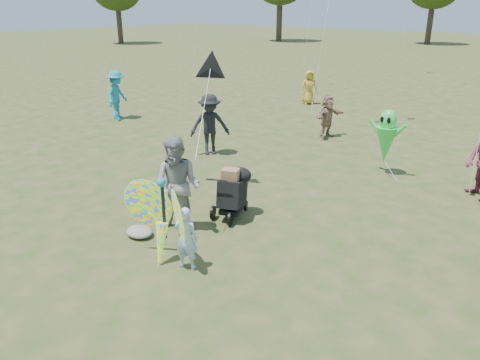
{
  "coord_description": "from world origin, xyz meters",
  "views": [
    {
      "loc": [
        5.16,
        -4.96,
        4.25
      ],
      "look_at": [
        -0.2,
        1.5,
        1.1
      ],
      "focal_mm": 35.0,
      "sensor_mm": 36.0,
      "label": 1
    }
  ],
  "objects_px": {
    "adult_man": "(178,186)",
    "crowd_i": "(117,95)",
    "child_girl": "(186,238)",
    "jogging_stroller": "(234,190)",
    "butterfly_kite": "(162,221)",
    "crowd_g": "(309,87)",
    "crowd_b": "(210,125)",
    "crowd_d": "(327,116)",
    "alien_kite": "(386,139)"
  },
  "relations": [
    {
      "from": "crowd_i",
      "to": "crowd_b",
      "type": "bearing_deg",
      "value": -124.35
    },
    {
      "from": "crowd_d",
      "to": "butterfly_kite",
      "type": "xyz_separation_m",
      "value": [
        1.98,
        -9.12,
        0.06
      ]
    },
    {
      "from": "crowd_b",
      "to": "jogging_stroller",
      "type": "distance_m",
      "value": 4.55
    },
    {
      "from": "child_girl",
      "to": "crowd_d",
      "type": "bearing_deg",
      "value": -97.94
    },
    {
      "from": "crowd_g",
      "to": "jogging_stroller",
      "type": "distance_m",
      "value": 12.57
    },
    {
      "from": "child_girl",
      "to": "crowd_d",
      "type": "xyz_separation_m",
      "value": [
        -2.47,
        9.03,
        0.15
      ]
    },
    {
      "from": "crowd_d",
      "to": "butterfly_kite",
      "type": "bearing_deg",
      "value": -159.26
    },
    {
      "from": "crowd_g",
      "to": "butterfly_kite",
      "type": "xyz_separation_m",
      "value": [
        5.49,
        -13.62,
        0.02
      ]
    },
    {
      "from": "crowd_g",
      "to": "crowd_i",
      "type": "height_order",
      "value": "crowd_i"
    },
    {
      "from": "crowd_b",
      "to": "crowd_d",
      "type": "bearing_deg",
      "value": 17.38
    },
    {
      "from": "child_girl",
      "to": "crowd_d",
      "type": "distance_m",
      "value": 9.36
    },
    {
      "from": "crowd_g",
      "to": "alien_kite",
      "type": "xyz_separation_m",
      "value": [
        6.56,
        -6.82,
        0.21
      ]
    },
    {
      "from": "adult_man",
      "to": "butterfly_kite",
      "type": "xyz_separation_m",
      "value": [
        0.61,
        -0.95,
        -0.2
      ]
    },
    {
      "from": "crowd_b",
      "to": "crowd_i",
      "type": "relative_size",
      "value": 0.97
    },
    {
      "from": "adult_man",
      "to": "crowd_g",
      "type": "distance_m",
      "value": 13.58
    },
    {
      "from": "adult_man",
      "to": "crowd_b",
      "type": "xyz_separation_m",
      "value": [
        -3.09,
        4.2,
        -0.07
      ]
    },
    {
      "from": "crowd_g",
      "to": "jogging_stroller",
      "type": "xyz_separation_m",
      "value": [
        5.24,
        -11.42,
        -0.14
      ]
    },
    {
      "from": "crowd_d",
      "to": "child_girl",
      "type": "bearing_deg",
      "value": -156.23
    },
    {
      "from": "adult_man",
      "to": "jogging_stroller",
      "type": "relative_size",
      "value": 1.7
    },
    {
      "from": "crowd_d",
      "to": "crowd_i",
      "type": "height_order",
      "value": "crowd_i"
    },
    {
      "from": "child_girl",
      "to": "crowd_g",
      "type": "distance_m",
      "value": 14.79
    },
    {
      "from": "crowd_i",
      "to": "crowd_d",
      "type": "bearing_deg",
      "value": -93.71
    },
    {
      "from": "crowd_g",
      "to": "crowd_d",
      "type": "bearing_deg",
      "value": -96.7
    },
    {
      "from": "adult_man",
      "to": "crowd_g",
      "type": "xyz_separation_m",
      "value": [
        -4.89,
        12.67,
        -0.22
      ]
    },
    {
      "from": "adult_man",
      "to": "crowd_d",
      "type": "distance_m",
      "value": 8.28
    },
    {
      "from": "alien_kite",
      "to": "child_girl",
      "type": "bearing_deg",
      "value": -94.93
    },
    {
      "from": "crowd_g",
      "to": "crowd_i",
      "type": "relative_size",
      "value": 0.81
    },
    {
      "from": "child_girl",
      "to": "crowd_d",
      "type": "height_order",
      "value": "crowd_d"
    },
    {
      "from": "crowd_i",
      "to": "jogging_stroller",
      "type": "distance_m",
      "value": 10.35
    },
    {
      "from": "crowd_b",
      "to": "crowd_g",
      "type": "relative_size",
      "value": 1.2
    },
    {
      "from": "adult_man",
      "to": "crowd_i",
      "type": "height_order",
      "value": "adult_man"
    },
    {
      "from": "child_girl",
      "to": "crowd_i",
      "type": "distance_m",
      "value": 11.98
    },
    {
      "from": "crowd_g",
      "to": "crowd_i",
      "type": "xyz_separation_m",
      "value": [
        -4.26,
        -7.33,
        0.18
      ]
    },
    {
      "from": "jogging_stroller",
      "to": "adult_man",
      "type": "bearing_deg",
      "value": -130.43
    },
    {
      "from": "crowd_b",
      "to": "crowd_g",
      "type": "bearing_deg",
      "value": 52.76
    },
    {
      "from": "butterfly_kite",
      "to": "alien_kite",
      "type": "relative_size",
      "value": 1.0
    },
    {
      "from": "butterfly_kite",
      "to": "alien_kite",
      "type": "height_order",
      "value": "alien_kite"
    },
    {
      "from": "crowd_g",
      "to": "alien_kite",
      "type": "distance_m",
      "value": 9.46
    },
    {
      "from": "child_girl",
      "to": "alien_kite",
      "type": "relative_size",
      "value": 0.65
    },
    {
      "from": "crowd_d",
      "to": "crowd_g",
      "type": "height_order",
      "value": "crowd_g"
    },
    {
      "from": "jogging_stroller",
      "to": "butterfly_kite",
      "type": "relative_size",
      "value": 0.66
    },
    {
      "from": "crowd_i",
      "to": "jogging_stroller",
      "type": "relative_size",
      "value": 1.64
    },
    {
      "from": "jogging_stroller",
      "to": "alien_kite",
      "type": "relative_size",
      "value": 0.66
    },
    {
      "from": "crowd_d",
      "to": "crowd_g",
      "type": "xyz_separation_m",
      "value": [
        -3.51,
        4.5,
        0.04
      ]
    },
    {
      "from": "adult_man",
      "to": "butterfly_kite",
      "type": "distance_m",
      "value": 1.15
    },
    {
      "from": "crowd_i",
      "to": "jogging_stroller",
      "type": "bearing_deg",
      "value": -137.0
    },
    {
      "from": "crowd_b",
      "to": "crowd_i",
      "type": "bearing_deg",
      "value": 120.17
    },
    {
      "from": "child_girl",
      "to": "crowd_b",
      "type": "bearing_deg",
      "value": -73.64
    },
    {
      "from": "child_girl",
      "to": "crowd_d",
      "type": "relative_size",
      "value": 0.79
    },
    {
      "from": "crowd_g",
      "to": "adult_man",
      "type": "bearing_deg",
      "value": -113.57
    }
  ]
}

